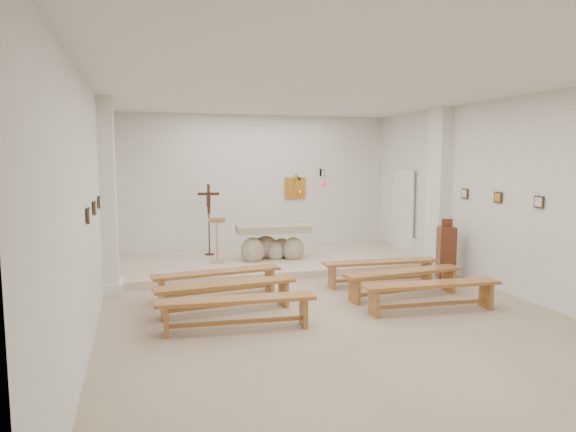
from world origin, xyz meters
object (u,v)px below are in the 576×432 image
object	(u,v)px
bench_right_second	(404,277)
lectern	(217,239)
bench_right_front	(381,267)
bench_left_third	(237,306)
bench_right_third	(432,290)
donation_pedestal	(446,252)
crucifix_stand	(209,214)
bench_left_second	(226,290)
bench_left_front	(218,278)
altar	(272,245)

from	to	relation	value
bench_right_second	lectern	bearing A→B (deg)	125.65
bench_right_front	bench_left_third	xyz separation A→B (m)	(-3.14, -1.79, 0.00)
bench_left_third	bench_right_third	size ratio (longest dim) A/B	1.00
donation_pedestal	bench_left_third	distance (m)	5.06
lectern	crucifix_stand	xyz separation A→B (m)	(-0.05, 0.91, 0.46)
bench_right_front	donation_pedestal	bearing A→B (deg)	8.71
bench_left_second	bench_left_front	bearing A→B (deg)	84.56
altar	bench_right_third	distance (m)	4.40
crucifix_stand	bench_right_second	xyz separation A→B (m)	(2.85, -4.12, -0.76)
bench_left_third	altar	bearing A→B (deg)	73.40
altar	bench_right_front	xyz separation A→B (m)	(1.54, -2.33, -0.12)
bench_left_second	bench_right_third	bearing A→B (deg)	-21.37
lectern	bench_left_third	size ratio (longest dim) A/B	0.45
bench_left_second	altar	bearing A→B (deg)	58.26
bench_right_front	bench_left_second	distance (m)	3.26
bench_right_second	crucifix_stand	bearing A→B (deg)	119.21
lectern	bench_left_third	xyz separation A→B (m)	(-0.34, -4.10, -0.30)
bench_left_second	bench_right_second	bearing A→B (deg)	-5.44
lectern	crucifix_stand	distance (m)	1.02
lectern	bench_left_second	xyz separation A→B (m)	(-0.34, -3.21, -0.30)
altar	bench_right_third	size ratio (longest dim) A/B	0.74
bench_right_second	bench_right_front	bearing A→B (deg)	84.55
lectern	bench_right_second	distance (m)	4.27
bench_left_front	bench_left_second	distance (m)	0.90
bench_right_front	lectern	bearing A→B (deg)	143.72
crucifix_stand	bench_left_front	bearing A→B (deg)	-85.11
bench_left_second	bench_right_third	world-z (taller)	same
altar	bench_right_second	world-z (taller)	altar
lectern	donation_pedestal	xyz separation A→B (m)	(4.33, -2.17, -0.12)
lectern	bench_left_front	xyz separation A→B (m)	(-0.34, -2.31, -0.30)
crucifix_stand	bench_left_front	world-z (taller)	crucifix_stand
bench_right_front	bench_right_third	xyz separation A→B (m)	(-0.00, -1.79, 0.00)
bench_right_second	bench_left_third	xyz separation A→B (m)	(-3.14, -0.90, 0.00)
bench_left_front	bench_right_second	size ratio (longest dim) A/B	1.00
bench_right_front	bench_left_third	bearing A→B (deg)	-146.99
bench_right_second	bench_left_third	distance (m)	3.26
crucifix_stand	bench_left_front	size ratio (longest dim) A/B	0.73
lectern	bench_right_second	bearing A→B (deg)	-45.53
crucifix_stand	bench_left_second	size ratio (longest dim) A/B	0.73
lectern	crucifix_stand	world-z (taller)	crucifix_stand
bench_left_front	lectern	bearing A→B (deg)	74.30
crucifix_stand	bench_right_third	distance (m)	5.81
crucifix_stand	bench_right_third	world-z (taller)	crucifix_stand
crucifix_stand	bench_right_third	xyz separation A→B (m)	(2.85, -5.01, -0.76)
altar	bench_right_front	bearing A→B (deg)	-52.96
donation_pedestal	bench_right_front	world-z (taller)	donation_pedestal
donation_pedestal	bench_right_third	distance (m)	2.47
lectern	donation_pedestal	distance (m)	4.84
donation_pedestal	bench_right_front	xyz separation A→B (m)	(-1.53, -0.15, -0.18)
bench_right_third	bench_left_third	bearing A→B (deg)	-176.10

